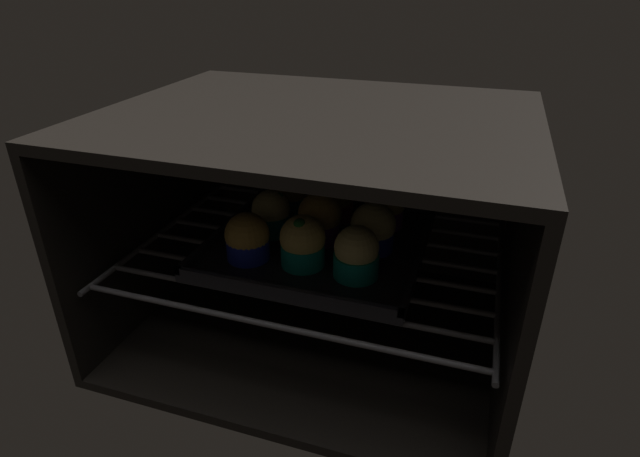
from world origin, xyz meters
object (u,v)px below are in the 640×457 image
object	(u,v)px
baking_tray	(320,243)
muffin_row0_col2	(356,254)
muffin_row2_col0	(289,194)
muffin_row0_col1	(301,242)
muffin_row1_col2	(373,229)
muffin_row0_col0	(247,239)
muffin_row2_col1	(337,201)
muffin_row1_col1	(318,218)
muffin_row2_col2	(385,206)
muffin_row1_col0	(271,214)

from	to	relation	value
baking_tray	muffin_row0_col2	distance (cm)	12.06
baking_tray	muffin_row2_col0	size ratio (longest dim) A/B	4.11
muffin_row0_col1	muffin_row1_col2	size ratio (longest dim) A/B	1.03
baking_tray	muffin_row0_col0	bearing A→B (deg)	-134.11
muffin_row0_col1	muffin_row2_col1	world-z (taller)	muffin_row0_col1
muffin_row1_col1	muffin_row0_col1	bearing A→B (deg)	-89.28
muffin_row2_col2	muffin_row1_col1	bearing A→B (deg)	-135.81
muffin_row0_col0	muffin_row1_col1	distance (cm)	11.54
muffin_row2_col0	muffin_row2_col1	size ratio (longest dim) A/B	1.08
muffin_row1_col1	muffin_row1_col2	world-z (taller)	muffin_row1_col1
muffin_row0_col2	muffin_row1_col1	bearing A→B (deg)	135.15
baking_tray	muffin_row1_col1	bearing A→B (deg)	-166.43
muffin_row1_col2	baking_tray	bearing A→B (deg)	178.39
muffin_row0_col0	baking_tray	bearing A→B (deg)	45.89
baking_tray	muffin_row1_col1	xyz separation A→B (cm)	(-0.30, -0.07, 4.21)
muffin_row1_col2	muffin_row2_col0	xyz separation A→B (cm)	(-16.59, 8.38, -0.03)
baking_tray	muffin_row1_col2	bearing A→B (deg)	-1.61
muffin_row0_col2	muffin_row2_col1	xyz separation A→B (cm)	(-7.57, 16.02, -0.11)
muffin_row2_col0	muffin_row2_col1	distance (cm)	8.59
muffin_row1_col2	muffin_row2_col1	distance (cm)	11.35
muffin_row1_col0	muffin_row1_col1	size ratio (longest dim) A/B	0.91
muffin_row0_col1	muffin_row2_col0	size ratio (longest dim) A/B	0.99
muffin_row0_col2	muffin_row0_col1	bearing A→B (deg)	176.77
muffin_row1_col2	muffin_row1_col1	bearing A→B (deg)	178.92
muffin_row1_col1	muffin_row2_col0	size ratio (longest dim) A/B	1.01
baking_tray	muffin_row1_col2	xyz separation A→B (cm)	(8.35, -0.23, 3.94)
muffin_row2_col0	baking_tray	bearing A→B (deg)	-44.66
muffin_row0_col1	muffin_row1_col1	distance (cm)	7.70
muffin_row1_col2	muffin_row2_col0	bearing A→B (deg)	153.20
muffin_row1_col2	muffin_row0_col2	bearing A→B (deg)	-93.22
muffin_row0_col2	muffin_row2_col2	distance (cm)	16.54
muffin_row1_col2	muffin_row2_col2	size ratio (longest dim) A/B	1.01
muffin_row1_col2	muffin_row1_col0	bearing A→B (deg)	178.96
muffin_row1_col1	muffin_row2_col1	xyz separation A→B (cm)	(0.63, 7.87, -0.41)
muffin_row1_col1	baking_tray	bearing A→B (deg)	13.57
baking_tray	muffin_row2_col2	xyz separation A→B (cm)	(8.32, 8.31, 3.85)
muffin_row2_col0	muffin_row1_col0	bearing A→B (deg)	-89.28
muffin_row0_col0	muffin_row0_col2	xyz separation A→B (cm)	(16.10, 0.24, 0.26)
baking_tray	muffin_row1_col0	distance (cm)	8.97
baking_tray	muffin_row0_col1	size ratio (longest dim) A/B	4.14
muffin_row2_col1	muffin_row2_col2	world-z (taller)	muffin_row2_col2
muffin_row1_col1	muffin_row1_col0	bearing A→B (deg)	179.00
baking_tray	muffin_row0_col2	xyz separation A→B (cm)	(7.90, -8.22, 3.92)
muffin_row0_col1	muffin_row2_col0	world-z (taller)	same
muffin_row0_col0	muffin_row2_col0	world-z (taller)	muffin_row2_col0
muffin_row0_col0	muffin_row2_col0	bearing A→B (deg)	90.15
muffin_row0_col2	muffin_row2_col0	distance (cm)	22.99
muffin_row0_col0	muffin_row1_col2	size ratio (longest dim) A/B	0.94
baking_tray	muffin_row2_col1	distance (cm)	8.68
muffin_row1_col2	muffin_row2_col0	world-z (taller)	muffin_row2_col0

